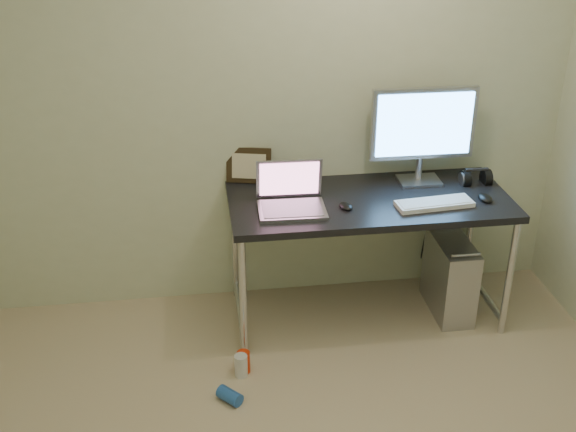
# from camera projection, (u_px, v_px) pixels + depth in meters

# --- Properties ---
(wall_back) EXTENTS (3.50, 0.02, 2.50)m
(wall_back) POSITION_uv_depth(u_px,v_px,m) (262.00, 96.00, 3.94)
(wall_back) COLOR beige
(wall_back) RESTS_ON ground
(desk) EXTENTS (1.54, 0.67, 0.75)m
(desk) POSITION_uv_depth(u_px,v_px,m) (369.00, 212.00, 3.97)
(desk) COLOR black
(desk) RESTS_ON ground
(tower_computer) EXTENTS (0.20, 0.44, 0.49)m
(tower_computer) POSITION_uv_depth(u_px,v_px,m) (450.00, 276.00, 4.20)
(tower_computer) COLOR #B2B2B7
(tower_computer) RESTS_ON ground
(cable_a) EXTENTS (0.01, 0.16, 0.69)m
(cable_a) POSITION_uv_depth(u_px,v_px,m) (427.00, 226.00, 4.40)
(cable_a) COLOR black
(cable_a) RESTS_ON ground
(cable_b) EXTENTS (0.02, 0.11, 0.71)m
(cable_b) POSITION_uv_depth(u_px,v_px,m) (442.00, 229.00, 4.40)
(cable_b) COLOR black
(cable_b) RESTS_ON ground
(can_red) EXTENTS (0.08, 0.08, 0.12)m
(can_red) POSITION_uv_depth(u_px,v_px,m) (244.00, 362.00, 3.76)
(can_red) COLOR red
(can_red) RESTS_ON ground
(can_white) EXTENTS (0.08, 0.08, 0.12)m
(can_white) POSITION_uv_depth(u_px,v_px,m) (241.00, 366.00, 3.73)
(can_white) COLOR silver
(can_white) RESTS_ON ground
(can_blue) EXTENTS (0.14, 0.14, 0.07)m
(can_blue) POSITION_uv_depth(u_px,v_px,m) (230.00, 396.00, 3.56)
(can_blue) COLOR #2557AD
(can_blue) RESTS_ON ground
(laptop) EXTENTS (0.36, 0.30, 0.24)m
(laptop) POSITION_uv_depth(u_px,v_px,m) (291.00, 198.00, 3.81)
(laptop) COLOR #9F9FA6
(laptop) RESTS_ON desk
(monitor) EXTENTS (0.59, 0.17, 0.55)m
(monitor) POSITION_uv_depth(u_px,v_px,m) (423.00, 128.00, 3.99)
(monitor) COLOR #9F9FA6
(monitor) RESTS_ON desk
(keyboard) EXTENTS (0.42, 0.17, 0.02)m
(keyboard) POSITION_uv_depth(u_px,v_px,m) (434.00, 204.00, 3.84)
(keyboard) COLOR white
(keyboard) RESTS_ON desk
(mouse_right) EXTENTS (0.07, 0.11, 0.04)m
(mouse_right) POSITION_uv_depth(u_px,v_px,m) (485.00, 197.00, 3.91)
(mouse_right) COLOR black
(mouse_right) RESTS_ON desk
(mouse_left) EXTENTS (0.09, 0.11, 0.03)m
(mouse_left) POSITION_uv_depth(u_px,v_px,m) (346.00, 205.00, 3.82)
(mouse_left) COLOR black
(mouse_left) RESTS_ON desk
(headphones) EXTENTS (0.17, 0.10, 0.11)m
(headphones) POSITION_uv_depth(u_px,v_px,m) (476.00, 178.00, 4.10)
(headphones) COLOR black
(headphones) RESTS_ON desk
(picture_frame) EXTENTS (0.26, 0.13, 0.21)m
(picture_frame) POSITION_uv_depth(u_px,v_px,m) (249.00, 165.00, 4.09)
(picture_frame) COLOR black
(picture_frame) RESTS_ON desk
(webcam) EXTENTS (0.05, 0.05, 0.13)m
(webcam) POSITION_uv_depth(u_px,v_px,m) (299.00, 166.00, 4.10)
(webcam) COLOR silver
(webcam) RESTS_ON desk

